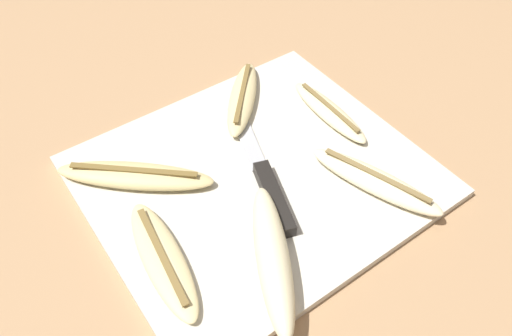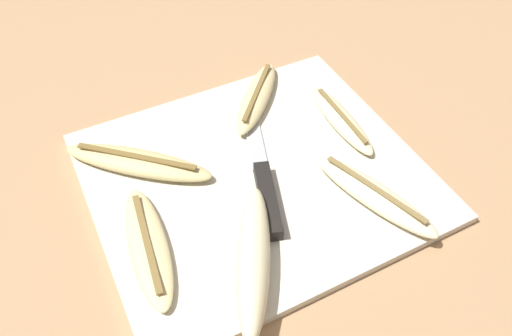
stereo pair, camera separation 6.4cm
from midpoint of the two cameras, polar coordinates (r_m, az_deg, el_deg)
The scene contains 9 objects.
ground_plane at distance 0.65m, azimuth 2.79°, elevation -1.44°, with size 4.00×4.00×0.00m, color tan.
cutting_board at distance 0.65m, azimuth 2.81°, elevation -1.10°, with size 0.42×0.37×0.01m.
knife at distance 0.62m, azimuth 3.98°, elevation -2.37°, with size 0.10×0.23×0.02m.
banana_spotted_left at distance 0.66m, azimuth -10.70°, elevation 0.50°, with size 0.18×0.17×0.02m.
banana_cream_curved at distance 0.72m, azimuth 12.23°, elevation 5.29°, with size 0.04×0.15×0.02m.
banana_bright_far at distance 0.63m, azimuth 16.15°, elevation -3.11°, with size 0.09×0.18×0.02m.
banana_pale_long at distance 0.55m, azimuth 3.09°, elevation -10.44°, with size 0.12×0.19×0.04m.
banana_ripe_center at distance 0.58m, azimuth -9.14°, elevation -8.96°, with size 0.06×0.18×0.02m.
banana_mellow_near at distance 0.74m, azimuth 2.58°, elevation 7.98°, with size 0.14×0.15×0.02m.
Camera 2 is at (-0.19, -0.38, 0.50)m, focal length 35.00 mm.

